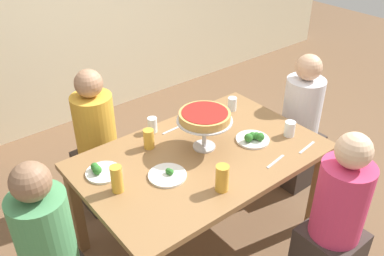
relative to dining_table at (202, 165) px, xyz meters
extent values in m
plane|color=brown|center=(0.00, 0.00, -0.65)|extent=(12.00, 12.00, 0.00)
cube|color=olive|center=(0.00, 0.00, 0.07)|extent=(1.57, 1.00, 0.04)
cube|color=olive|center=(0.72, -0.44, -0.30)|extent=(0.07, 0.07, 0.70)
cube|color=olive|center=(-0.72, 0.44, -0.30)|extent=(0.07, 0.07, 0.70)
cube|color=olive|center=(0.72, 0.44, -0.30)|extent=(0.07, 0.07, 0.70)
cylinder|color=#4C935B|center=(-1.06, 0.01, 0.05)|extent=(0.30, 0.30, 0.50)
sphere|color=#846047|center=(-1.06, 0.01, 0.40)|extent=(0.20, 0.20, 0.20)
cylinder|color=#D63866|center=(0.36, -0.81, 0.05)|extent=(0.30, 0.30, 0.50)
sphere|color=beige|center=(0.36, -0.81, 0.40)|extent=(0.20, 0.20, 0.20)
cube|color=#382D28|center=(1.06, 0.02, -0.43)|extent=(0.34, 0.34, 0.45)
cylinder|color=silver|center=(1.06, 0.02, 0.05)|extent=(0.30, 0.30, 0.50)
sphere|color=tan|center=(1.06, 0.02, 0.40)|extent=(0.20, 0.20, 0.20)
cube|color=#382D28|center=(-0.35, 0.80, -0.43)|extent=(0.34, 0.34, 0.45)
cylinder|color=gold|center=(-0.35, 0.80, 0.05)|extent=(0.30, 0.30, 0.50)
sphere|color=#A87A5B|center=(-0.35, 0.80, 0.40)|extent=(0.20, 0.20, 0.20)
cylinder|color=silver|center=(0.06, 0.05, 0.09)|extent=(0.15, 0.15, 0.01)
cylinder|color=silver|center=(0.06, 0.05, 0.19)|extent=(0.03, 0.03, 0.19)
cylinder|color=silver|center=(0.06, 0.05, 0.29)|extent=(0.36, 0.36, 0.01)
cylinder|color=tan|center=(0.06, 0.05, 0.32)|extent=(0.33, 0.33, 0.05)
cylinder|color=maroon|center=(0.06, 0.05, 0.35)|extent=(0.29, 0.29, 0.00)
cylinder|color=white|center=(-0.59, 0.22, 0.09)|extent=(0.22, 0.22, 0.01)
sphere|color=#2D7028|center=(-0.63, 0.22, 0.13)|extent=(0.06, 0.06, 0.06)
sphere|color=#2D7028|center=(-0.62, 0.27, 0.13)|extent=(0.05, 0.05, 0.05)
cylinder|color=white|center=(-0.31, -0.05, 0.09)|extent=(0.23, 0.23, 0.01)
sphere|color=#2D7028|center=(-0.30, -0.04, 0.12)|extent=(0.04, 0.04, 0.04)
sphere|color=#2D7028|center=(-0.29, -0.06, 0.12)|extent=(0.04, 0.04, 0.04)
cylinder|color=white|center=(0.37, -0.09, 0.09)|extent=(0.23, 0.23, 0.01)
sphere|color=#2D7028|center=(0.39, -0.11, 0.13)|extent=(0.05, 0.05, 0.05)
sphere|color=#2D7028|center=(0.37, -0.09, 0.13)|extent=(0.05, 0.05, 0.05)
sphere|color=#2D7028|center=(0.40, -0.14, 0.13)|extent=(0.06, 0.06, 0.06)
sphere|color=#2D7028|center=(0.32, -0.10, 0.13)|extent=(0.06, 0.06, 0.06)
cylinder|color=gold|center=(-0.60, 0.03, 0.17)|extent=(0.07, 0.07, 0.17)
cylinder|color=gold|center=(-0.13, -0.34, 0.17)|extent=(0.08, 0.08, 0.17)
cylinder|color=gold|center=(-0.22, 0.28, 0.15)|extent=(0.07, 0.07, 0.13)
cylinder|color=white|center=(0.55, 0.30, 0.14)|extent=(0.07, 0.07, 0.10)
cylinder|color=white|center=(-0.09, 0.43, 0.14)|extent=(0.07, 0.07, 0.11)
cylinder|color=white|center=(0.61, -0.21, 0.14)|extent=(0.07, 0.07, 0.11)
cube|color=silver|center=(0.31, -0.36, 0.09)|extent=(0.18, 0.04, 0.00)
cube|color=silver|center=(0.03, 0.35, 0.09)|extent=(0.18, 0.02, 0.00)
cube|color=silver|center=(0.59, -0.38, 0.09)|extent=(0.18, 0.04, 0.00)
camera|label=1|loc=(-1.41, -1.66, 1.64)|focal=38.72mm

